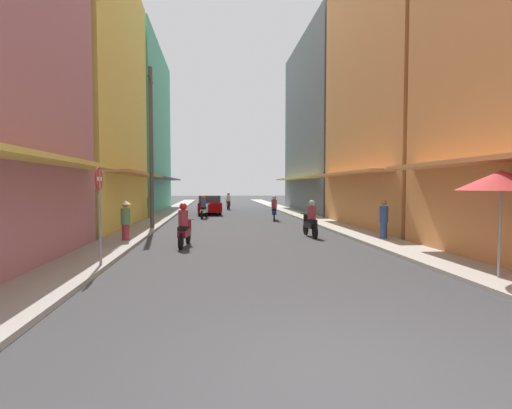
# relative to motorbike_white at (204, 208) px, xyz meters

# --- Properties ---
(ground_plane) EXTENTS (115.95, 115.95, 0.00)m
(ground_plane) POSITION_rel_motorbike_white_xyz_m (2.03, 1.27, -0.70)
(ground_plane) COLOR #38383A
(sidewalk_left) EXTENTS (1.65, 60.70, 0.12)m
(sidewalk_left) POSITION_rel_motorbike_white_xyz_m (-2.94, 1.27, -0.64)
(sidewalk_left) COLOR #9E9991
(sidewalk_left) RESTS_ON ground
(sidewalk_right) EXTENTS (1.65, 60.70, 0.12)m
(sidewalk_right) POSITION_rel_motorbike_white_xyz_m (7.01, 1.27, -0.64)
(sidewalk_right) COLOR #ADA89E
(sidewalk_right) RESTS_ON ground
(building_left_mid) EXTENTS (7.05, 10.44, 13.71)m
(building_left_mid) POSITION_rel_motorbike_white_xyz_m (-6.76, -4.68, 6.14)
(building_left_mid) COLOR #EFD159
(building_left_mid) RESTS_ON ground
(building_left_far) EXTENTS (7.05, 12.98, 13.85)m
(building_left_far) POSITION_rel_motorbike_white_xyz_m (-6.76, 7.81, 6.22)
(building_left_far) COLOR #4CB28C
(building_left_far) RESTS_ON ground
(building_right_mid) EXTENTS (7.05, 9.90, 13.80)m
(building_right_mid) POSITION_rel_motorbike_white_xyz_m (10.83, -6.57, 6.19)
(building_right_mid) COLOR #D88C4C
(building_right_mid) RESTS_ON ground
(building_right_far) EXTENTS (7.05, 13.25, 14.34)m
(building_right_far) POSITION_rel_motorbike_white_xyz_m (10.83, 5.41, 6.46)
(building_right_far) COLOR slate
(building_right_far) RESTS_ON ground
(motorbike_white) EXTENTS (0.64, 1.78, 1.58)m
(motorbike_white) POSITION_rel_motorbike_white_xyz_m (0.00, 0.00, 0.00)
(motorbike_white) COLOR black
(motorbike_white) RESTS_ON ground
(motorbike_black) EXTENTS (0.55, 1.81, 1.58)m
(motorbike_black) POSITION_rel_motorbike_white_xyz_m (4.75, -9.65, 0.00)
(motorbike_black) COLOR black
(motorbike_black) RESTS_ON ground
(motorbike_red) EXTENTS (0.55, 1.81, 1.58)m
(motorbike_red) POSITION_rel_motorbike_white_xyz_m (1.97, 9.08, 0.00)
(motorbike_red) COLOR black
(motorbike_red) RESTS_ON ground
(motorbike_maroon) EXTENTS (0.55, 1.80, 1.58)m
(motorbike_maroon) POSITION_rel_motorbike_white_xyz_m (-0.38, -11.75, 0.00)
(motorbike_maroon) COLOR black
(motorbike_maroon) RESTS_ON ground
(motorbike_blue) EXTENTS (0.57, 1.80, 1.58)m
(motorbike_blue) POSITION_rel_motorbike_white_xyz_m (4.43, -1.97, 0.00)
(motorbike_blue) COLOR black
(motorbike_blue) RESTS_ON ground
(parked_car) EXTENTS (1.90, 4.16, 1.45)m
(parked_car) POSITION_rel_motorbike_white_xyz_m (0.31, 3.76, 0.04)
(parked_car) COLOR #8C0000
(parked_car) RESTS_ON ground
(pedestrian_midway) EXTENTS (0.44, 0.44, 1.64)m
(pedestrian_midway) POSITION_rel_motorbike_white_xyz_m (-2.67, -10.61, 0.22)
(pedestrian_midway) COLOR #99333F
(pedestrian_midway) RESTS_ON ground
(pedestrian_far) EXTENTS (0.34, 0.34, 1.69)m
(pedestrian_far) POSITION_rel_motorbike_white_xyz_m (-3.41, -0.74, 0.14)
(pedestrian_far) COLOR #598C59
(pedestrian_far) RESTS_ON ground
(pedestrian_foreground) EXTENTS (0.34, 0.34, 1.63)m
(pedestrian_foreground) POSITION_rel_motorbike_white_xyz_m (7.28, -11.21, 0.11)
(pedestrian_foreground) COLOR #334C8C
(pedestrian_foreground) RESTS_ON ground
(vendor_umbrella) EXTENTS (1.87, 1.87, 2.52)m
(vendor_umbrella) POSITION_rel_motorbike_white_xyz_m (6.98, -17.52, 1.59)
(vendor_umbrella) COLOR #99999E
(vendor_umbrella) RESTS_ON ground
(utility_pole) EXTENTS (0.20, 1.20, 7.93)m
(utility_pole) POSITION_rel_motorbike_white_xyz_m (-2.37, -6.36, 3.34)
(utility_pole) COLOR #4C4C4F
(utility_pole) RESTS_ON ground
(street_sign_no_entry) EXTENTS (0.07, 0.60, 2.65)m
(street_sign_no_entry) POSITION_rel_motorbike_white_xyz_m (-2.27, -15.11, 1.01)
(street_sign_no_entry) COLOR gray
(street_sign_no_entry) RESTS_ON ground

